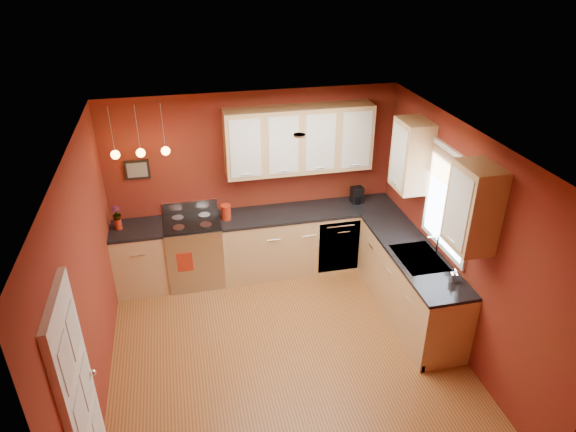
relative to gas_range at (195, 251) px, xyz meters
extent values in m
plane|color=#96632B|center=(0.92, -1.80, -0.48)|extent=(4.20, 4.20, 0.00)
cube|color=white|center=(0.92, -1.80, 2.12)|extent=(4.00, 4.20, 0.02)
cube|color=maroon|center=(0.92, 0.30, 0.82)|extent=(4.00, 0.02, 2.60)
cube|color=maroon|center=(0.92, -3.90, 0.82)|extent=(4.00, 0.02, 2.60)
cube|color=maroon|center=(-1.08, -1.80, 0.82)|extent=(0.02, 4.20, 2.60)
cube|color=maroon|center=(2.92, -1.80, 0.82)|extent=(0.02, 4.20, 2.60)
cube|color=tan|center=(-0.73, 0.00, -0.03)|extent=(0.70, 0.60, 0.90)
cube|color=tan|center=(1.65, 0.00, -0.03)|extent=(2.54, 0.60, 0.90)
cube|color=tan|center=(2.62, -1.35, -0.03)|extent=(0.60, 2.10, 0.90)
cube|color=black|center=(-0.73, 0.00, 0.44)|extent=(0.70, 0.62, 0.04)
cube|color=black|center=(1.65, 0.00, 0.44)|extent=(2.54, 0.62, 0.04)
cube|color=black|center=(2.62, -1.35, 0.44)|extent=(0.62, 2.10, 0.04)
cube|color=#B1B1B5|center=(0.00, 0.00, -0.02)|extent=(0.76, 0.64, 0.92)
cube|color=black|center=(0.00, -0.30, 0.00)|extent=(0.55, 0.02, 0.32)
cylinder|color=#B1B1B5|center=(0.00, -0.31, 0.24)|extent=(0.60, 0.02, 0.02)
cube|color=black|center=(0.00, 0.00, 0.45)|extent=(0.76, 0.60, 0.03)
cylinder|color=gray|center=(-0.18, -0.14, 0.47)|extent=(0.16, 0.16, 0.01)
cylinder|color=gray|center=(0.18, -0.14, 0.47)|extent=(0.16, 0.16, 0.01)
cylinder|color=gray|center=(-0.18, 0.14, 0.47)|extent=(0.16, 0.16, 0.01)
cylinder|color=gray|center=(0.18, 0.14, 0.47)|extent=(0.16, 0.16, 0.01)
cube|color=#B1B1B5|center=(0.00, 0.30, 0.55)|extent=(0.76, 0.04, 0.16)
cube|color=#B1B1B5|center=(2.02, -0.29, -0.03)|extent=(0.60, 0.02, 0.80)
cube|color=gray|center=(2.62, -1.50, 0.43)|extent=(0.50, 0.70, 0.05)
cube|color=black|center=(2.62, -1.33, 0.42)|extent=(0.42, 0.30, 0.02)
cube|color=black|center=(2.62, -1.67, 0.42)|extent=(0.42, 0.30, 0.02)
cylinder|color=white|center=(2.84, -1.50, 0.60)|extent=(0.02, 0.02, 0.28)
cylinder|color=white|center=(2.77, -1.50, 0.73)|extent=(0.16, 0.02, 0.02)
cube|color=white|center=(2.90, -1.50, 1.17)|extent=(0.04, 1.02, 1.22)
cube|color=white|center=(2.89, -1.50, 1.17)|extent=(0.01, 0.90, 1.10)
cube|color=#9E704F|center=(2.87, -1.50, 1.54)|extent=(0.02, 0.96, 0.36)
cube|color=white|center=(-1.05, -3.00, 0.54)|extent=(0.06, 0.82, 2.05)
cube|color=silver|center=(-1.02, -3.18, 1.12)|extent=(0.00, 0.28, 0.40)
cube|color=silver|center=(-1.02, -2.82, 1.12)|extent=(0.00, 0.28, 0.40)
cube|color=silver|center=(-1.02, -3.18, 0.57)|extent=(0.00, 0.28, 0.40)
cube|color=silver|center=(-1.02, -2.82, 0.57)|extent=(0.00, 0.28, 0.40)
cube|color=silver|center=(-1.02, -2.82, 0.02)|extent=(0.00, 0.28, 0.40)
sphere|color=white|center=(-0.99, -2.67, 0.52)|extent=(0.06, 0.06, 0.06)
cube|color=tan|center=(1.52, 0.12, 1.47)|extent=(2.00, 0.35, 0.90)
cube|color=tan|center=(2.75, -1.48, 1.47)|extent=(0.35, 1.95, 0.90)
cube|color=black|center=(-0.63, 0.28, 1.17)|extent=(0.32, 0.03, 0.26)
cylinder|color=gray|center=(-0.83, -0.05, 1.82)|extent=(0.01, 0.01, 0.60)
sphere|color=#FFA53F|center=(-0.83, -0.05, 1.52)|extent=(0.11, 0.11, 0.11)
cylinder|color=gray|center=(-0.53, -0.05, 1.82)|extent=(0.01, 0.01, 0.60)
sphere|color=#FFA53F|center=(-0.53, -0.05, 1.52)|extent=(0.11, 0.11, 0.11)
cylinder|color=gray|center=(-0.23, -0.05, 1.82)|extent=(0.01, 0.01, 0.60)
sphere|color=#FFA53F|center=(-0.23, -0.05, 1.52)|extent=(0.11, 0.11, 0.11)
cylinder|color=#A42611|center=(0.47, -0.02, 0.56)|extent=(0.13, 0.13, 0.20)
cylinder|color=#A42611|center=(0.47, -0.02, 0.66)|extent=(0.14, 0.14, 0.02)
cylinder|color=#A42611|center=(-0.95, 0.02, 0.53)|extent=(0.09, 0.09, 0.15)
imported|color=#A42611|center=(-0.95, 0.02, 0.68)|extent=(0.14, 0.14, 0.20)
cube|color=black|center=(2.38, 0.09, 0.58)|extent=(0.17, 0.15, 0.24)
cylinder|color=black|center=(2.38, 0.04, 0.51)|extent=(0.10, 0.10, 0.11)
imported|color=white|center=(2.77, -2.05, 0.54)|extent=(0.09, 0.09, 0.17)
cube|color=#A42611|center=(-0.14, -0.33, 0.04)|extent=(0.21, 0.01, 0.28)
camera|label=1|loc=(-0.06, -6.23, 3.79)|focal=32.00mm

